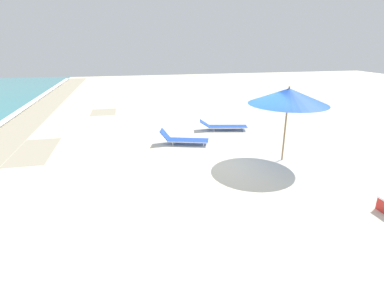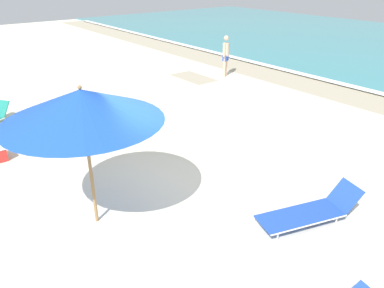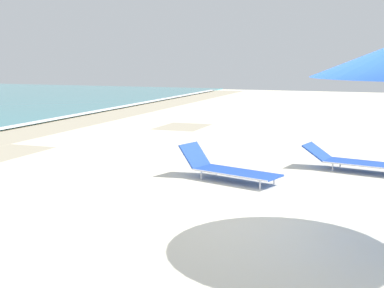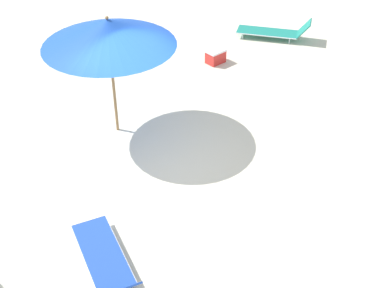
% 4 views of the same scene
% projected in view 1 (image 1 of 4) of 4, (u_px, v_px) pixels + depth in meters
% --- Properties ---
extents(ground_plane, '(60.00, 60.00, 0.16)m').
position_uv_depth(ground_plane, '(239.00, 165.00, 10.67)').
color(ground_plane, beige).
extents(beach_umbrella, '(2.71, 2.71, 2.66)m').
position_uv_depth(beach_umbrella, '(288.00, 96.00, 10.16)').
color(beach_umbrella, '#9E7547').
rests_on(beach_umbrella, ground_plane).
extents(sun_lounger_beside_umbrella, '(1.16, 2.09, 0.61)m').
position_uv_depth(sun_lounger_beside_umbrella, '(183.00, 139.00, 12.49)').
color(sun_lounger_beside_umbrella, blue).
rests_on(sun_lounger_beside_umbrella, ground_plane).
extents(sun_lounger_near_water_left, '(1.06, 2.36, 0.48)m').
position_uv_depth(sun_lounger_near_water_left, '(223.00, 126.00, 14.49)').
color(sun_lounger_near_water_left, blue).
rests_on(sun_lounger_near_water_left, ground_plane).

